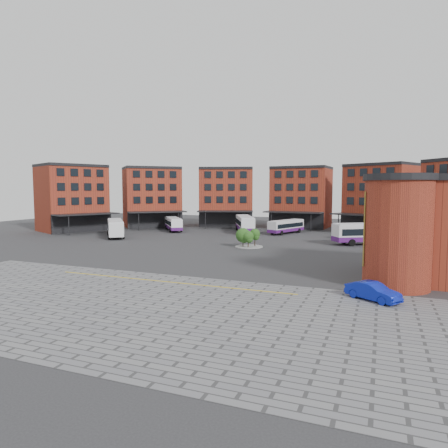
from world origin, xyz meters
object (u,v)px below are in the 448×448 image
at_px(bus_b, 173,224).
at_px(bus_c, 245,223).
at_px(bus_a, 115,227).
at_px(bus_d, 286,226).
at_px(bus_f, 371,233).
at_px(bus_e, 365,230).
at_px(blue_car, 373,291).
at_px(tree_island, 247,237).

relative_size(bus_b, bus_c, 0.79).
bearing_deg(bus_b, bus_c, -26.21).
bearing_deg(bus_c, bus_a, -165.08).
relative_size(bus_d, bus_f, 0.83).
bearing_deg(bus_e, blue_car, -57.03).
relative_size(bus_e, blue_car, 2.11).
relative_size(bus_a, blue_car, 2.33).
bearing_deg(blue_car, bus_d, 54.08).
relative_size(bus_c, blue_car, 2.68).
height_order(bus_a, blue_car, bus_a).
bearing_deg(bus_f, bus_e, 156.94).
distance_m(bus_c, blue_car, 53.28).
relative_size(bus_f, blue_car, 2.68).
height_order(bus_d, blue_car, bus_d).
distance_m(bus_b, bus_d, 24.79).
bearing_deg(blue_car, bus_a, 91.78).
distance_m(bus_d, bus_e, 15.68).
relative_size(bus_c, bus_e, 1.27).
xyz_separation_m(bus_d, bus_f, (16.77, -10.91, 0.40)).
relative_size(tree_island, bus_a, 0.41).
bearing_deg(bus_d, bus_f, -11.33).
xyz_separation_m(bus_c, bus_d, (8.84, 0.64, -0.35)).
bearing_deg(bus_e, tree_island, -101.22).
height_order(tree_island, bus_d, tree_island).
xyz_separation_m(bus_a, bus_f, (46.15, 7.03, -0.02)).
bearing_deg(bus_e, bus_c, -154.23).
bearing_deg(bus_d, blue_car, -47.28).
distance_m(tree_island, bus_c, 22.36).
height_order(bus_c, blue_car, bus_c).
bearing_deg(bus_d, bus_a, -126.87).
bearing_deg(bus_f, bus_c, -143.40).
bearing_deg(bus_b, bus_d, -28.71).
relative_size(bus_b, bus_f, 0.80).
xyz_separation_m(bus_b, bus_c, (15.67, 3.10, 0.28)).
height_order(tree_island, bus_c, bus_c).
height_order(bus_b, bus_c, bus_c).
distance_m(tree_island, bus_f, 21.09).
bearing_deg(bus_a, bus_e, -19.66).
xyz_separation_m(bus_c, blue_car, (26.77, -46.05, -1.12)).
bearing_deg(bus_b, bus_f, -47.25).
distance_m(bus_b, bus_f, 41.89).
height_order(bus_b, bus_e, bus_b).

